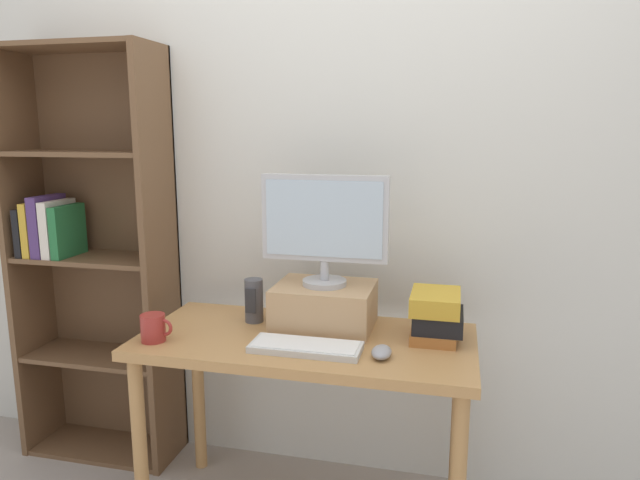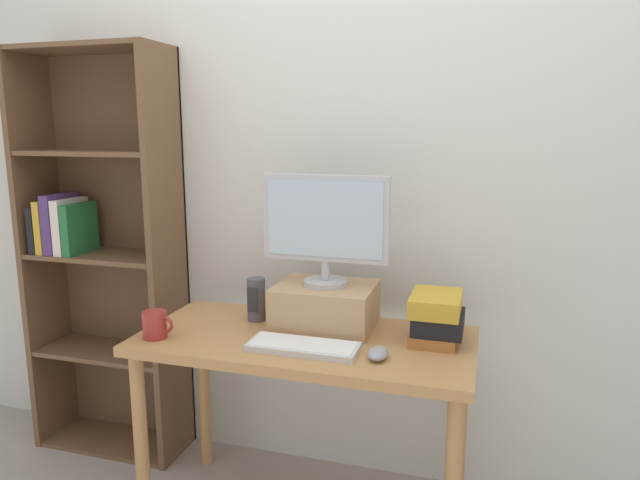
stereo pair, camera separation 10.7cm
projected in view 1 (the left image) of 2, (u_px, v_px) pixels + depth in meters
name	position (u px, v px, depth m)	size (l,w,h in m)	color
back_wall	(333.00, 167.00, 2.32)	(7.00, 0.08, 2.60)	silver
desk	(306.00, 363.00, 2.04)	(1.18, 0.57, 0.73)	#B7844C
bookshelf_unit	(91.00, 254.00, 2.49)	(0.68, 0.28, 1.79)	brown
riser_box	(324.00, 306.00, 2.11)	(0.36, 0.29, 0.16)	tan
computer_monitor	(324.00, 224.00, 2.05)	(0.46, 0.16, 0.40)	#B7B7BA
keyboard	(306.00, 347.00, 1.89)	(0.37, 0.15, 0.02)	silver
computer_mouse	(382.00, 352.00, 1.83)	(0.06, 0.10, 0.04)	#99999E
book_stack	(436.00, 315.00, 1.99)	(0.18, 0.22, 0.17)	#AD662D
coffee_mug	(154.00, 328.00, 1.97)	(0.12, 0.09, 0.10)	#9E2D28
desk_speaker	(254.00, 300.00, 2.16)	(0.07, 0.07, 0.17)	#4C4C51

